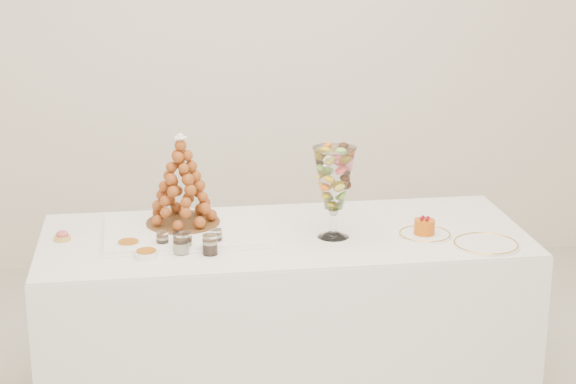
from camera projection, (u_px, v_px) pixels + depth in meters
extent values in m
cube|color=silver|center=(245.00, 12.00, 5.08)|extent=(4.50, 0.04, 2.80)
cube|color=silver|center=(451.00, 349.00, 1.28)|extent=(4.50, 0.04, 2.80)
cube|color=white|center=(284.00, 319.00, 3.86)|extent=(1.92, 0.82, 0.71)
cube|color=white|center=(284.00, 235.00, 3.76)|extent=(1.91, 0.82, 0.01)
cube|color=white|center=(184.00, 230.00, 3.77)|extent=(0.64, 0.49, 0.02)
cylinder|color=white|center=(333.00, 234.00, 3.72)|extent=(0.13, 0.13, 0.02)
cylinder|color=white|center=(333.00, 221.00, 3.71)|extent=(0.03, 0.03, 0.09)
sphere|color=white|center=(334.00, 210.00, 3.69)|extent=(0.04, 0.04, 0.04)
cylinder|color=white|center=(425.00, 235.00, 3.73)|extent=(0.21, 0.21, 0.01)
cylinder|color=white|center=(486.00, 245.00, 3.62)|extent=(0.25, 0.25, 0.01)
cylinder|color=tan|center=(63.00, 238.00, 3.68)|extent=(0.06, 0.06, 0.02)
ellipsoid|color=#C45350|center=(62.00, 234.00, 3.68)|extent=(0.05, 0.05, 0.03)
cylinder|color=white|center=(162.00, 240.00, 3.60)|extent=(0.06, 0.06, 0.06)
cylinder|color=white|center=(185.00, 242.00, 3.57)|extent=(0.06, 0.06, 0.07)
cylinder|color=white|center=(216.00, 237.00, 3.62)|extent=(0.06, 0.06, 0.06)
cylinder|color=white|center=(181.00, 243.00, 3.54)|extent=(0.07, 0.07, 0.08)
cylinder|color=white|center=(210.00, 245.00, 3.53)|extent=(0.06, 0.06, 0.08)
cylinder|color=white|center=(129.00, 245.00, 3.59)|extent=(0.09, 0.09, 0.03)
cylinder|color=white|center=(146.00, 254.00, 3.50)|extent=(0.08, 0.08, 0.03)
cylinder|color=brown|center=(183.00, 222.00, 3.82)|extent=(0.29, 0.29, 0.01)
cone|color=#8F4016|center=(182.00, 179.00, 3.77)|extent=(0.30, 0.30, 0.35)
sphere|color=white|center=(180.00, 138.00, 3.72)|extent=(0.04, 0.04, 0.04)
cylinder|color=#C55509|center=(424.00, 227.00, 3.72)|extent=(0.08, 0.08, 0.06)
sphere|color=maroon|center=(428.00, 218.00, 3.71)|extent=(0.01, 0.01, 0.01)
sphere|color=maroon|center=(423.00, 217.00, 3.72)|extent=(0.01, 0.01, 0.01)
sphere|color=maroon|center=(422.00, 219.00, 3.70)|extent=(0.01, 0.01, 0.01)
sphere|color=maroon|center=(427.00, 219.00, 3.70)|extent=(0.01, 0.01, 0.01)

